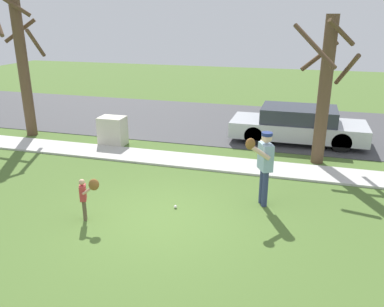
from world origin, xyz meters
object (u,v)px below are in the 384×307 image
(street_tree_near, at_px, (325,87))
(street_tree_far, at_px, (22,61))
(utility_cabinet, at_px, (113,131))
(person_adult, at_px, (264,161))
(baseball, at_px, (175,207))
(person_child, at_px, (86,193))
(parked_sedan_silver, at_px, (298,125))

(street_tree_near, distance_m, street_tree_far, 10.27)
(utility_cabinet, distance_m, street_tree_far, 4.14)
(person_adult, distance_m, baseball, 2.29)
(utility_cabinet, height_order, street_tree_far, street_tree_far)
(baseball, height_order, street_tree_far, street_tree_far)
(person_child, distance_m, parked_sedan_silver, 8.25)
(person_child, bearing_deg, person_adult, 0.37)
(person_adult, bearing_deg, person_child, 0.37)
(person_child, height_order, street_tree_near, street_tree_near)
(street_tree_far, bearing_deg, person_child, -44.10)
(person_adult, xyz_separation_m, street_tree_near, (1.30, 3.33, 1.20))
(person_child, distance_m, street_tree_near, 7.23)
(person_adult, height_order, utility_cabinet, person_adult)
(street_tree_near, height_order, street_tree_far, street_tree_far)
(street_tree_near, bearing_deg, street_tree_far, 179.26)
(person_adult, xyz_separation_m, utility_cabinet, (-5.48, 3.23, -0.61))
(street_tree_near, relative_size, parked_sedan_silver, 0.93)
(person_child, bearing_deg, street_tree_near, 20.12)
(street_tree_far, distance_m, parked_sedan_silver, 9.99)
(baseball, relative_size, street_tree_near, 0.02)
(person_adult, height_order, street_tree_near, street_tree_near)
(street_tree_far, bearing_deg, person_adult, -21.15)
(baseball, xyz_separation_m, street_tree_near, (3.19, 4.07, 2.26))
(person_adult, relative_size, person_child, 1.76)
(baseball, bearing_deg, parked_sedan_silver, 67.46)
(street_tree_far, bearing_deg, baseball, -30.76)
(person_adult, bearing_deg, street_tree_far, -47.74)
(street_tree_near, bearing_deg, utility_cabinet, -179.14)
(person_adult, bearing_deg, street_tree_near, -137.92)
(person_child, relative_size, utility_cabinet, 1.03)
(parked_sedan_silver, bearing_deg, person_child, -120.27)
(person_child, height_order, parked_sedan_silver, parked_sedan_silver)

